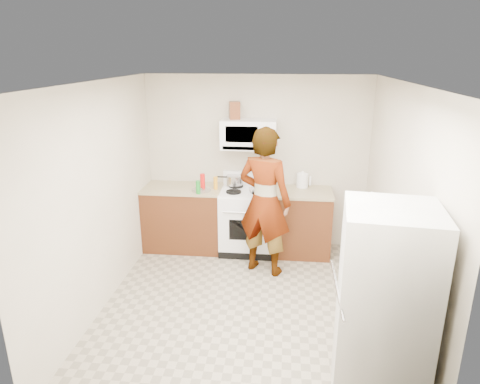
# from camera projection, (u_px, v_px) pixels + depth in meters

# --- Properties ---
(floor) EXTENTS (3.60, 3.60, 0.00)m
(floor) POSITION_uv_depth(u_px,v_px,m) (244.00, 306.00, 4.92)
(floor) COLOR gray
(floor) RESTS_ON ground
(back_wall) EXTENTS (3.20, 0.02, 2.50)m
(back_wall) POSITION_uv_depth(u_px,v_px,m) (256.00, 163.00, 6.23)
(back_wall) COLOR beige
(back_wall) RESTS_ON floor
(right_wall) EXTENTS (0.02, 3.60, 2.50)m
(right_wall) POSITION_uv_depth(u_px,v_px,m) (399.00, 209.00, 4.37)
(right_wall) COLOR beige
(right_wall) RESTS_ON floor
(cabinet_left) EXTENTS (1.12, 0.62, 0.90)m
(cabinet_left) POSITION_uv_depth(u_px,v_px,m) (184.00, 219.00, 6.30)
(cabinet_left) COLOR #552914
(cabinet_left) RESTS_ON floor
(counter_left) EXTENTS (1.14, 0.64, 0.03)m
(counter_left) POSITION_uv_depth(u_px,v_px,m) (183.00, 188.00, 6.15)
(counter_left) COLOR tan
(counter_left) RESTS_ON cabinet_left
(cabinet_right) EXTENTS (0.80, 0.62, 0.90)m
(cabinet_right) POSITION_uv_depth(u_px,v_px,m) (302.00, 223.00, 6.12)
(cabinet_right) COLOR #552914
(cabinet_right) RESTS_ON floor
(counter_right) EXTENTS (0.82, 0.64, 0.03)m
(counter_right) POSITION_uv_depth(u_px,v_px,m) (303.00, 192.00, 5.98)
(counter_right) COLOR tan
(counter_right) RESTS_ON cabinet_right
(gas_range) EXTENTS (0.76, 0.65, 1.13)m
(gas_range) POSITION_uv_depth(u_px,v_px,m) (247.00, 219.00, 6.18)
(gas_range) COLOR white
(gas_range) RESTS_ON floor
(microwave) EXTENTS (0.76, 0.38, 0.40)m
(microwave) POSITION_uv_depth(u_px,v_px,m) (249.00, 134.00, 5.93)
(microwave) COLOR white
(microwave) RESTS_ON back_wall
(person) EXTENTS (0.83, 0.69, 1.94)m
(person) POSITION_uv_depth(u_px,v_px,m) (265.00, 202.00, 5.44)
(person) COLOR tan
(person) RESTS_ON floor
(fridge) EXTENTS (0.77, 0.77, 1.70)m
(fridge) POSITION_uv_depth(u_px,v_px,m) (383.00, 309.00, 3.37)
(fridge) COLOR silver
(fridge) RESTS_ON floor
(kettle) EXTENTS (0.19, 0.19, 0.20)m
(kettle) POSITION_uv_depth(u_px,v_px,m) (302.00, 180.00, 6.12)
(kettle) COLOR white
(kettle) RESTS_ON counter_right
(jug) EXTENTS (0.17, 0.17, 0.24)m
(jug) POSITION_uv_depth(u_px,v_px,m) (235.00, 110.00, 5.88)
(jug) COLOR #612F17
(jug) RESTS_ON microwave
(saucepan) EXTENTS (0.31, 0.31, 0.13)m
(saucepan) POSITION_uv_depth(u_px,v_px,m) (235.00, 180.00, 6.19)
(saucepan) COLOR #BBB9BE
(saucepan) RESTS_ON gas_range
(tray) EXTENTS (0.28, 0.22, 0.05)m
(tray) POSITION_uv_depth(u_px,v_px,m) (259.00, 190.00, 5.96)
(tray) COLOR silver
(tray) RESTS_ON gas_range
(bottle_spray) EXTENTS (0.08, 0.08, 0.22)m
(bottle_spray) POSITION_uv_depth(u_px,v_px,m) (203.00, 182.00, 6.02)
(bottle_spray) COLOR red
(bottle_spray) RESTS_ON counter_left
(bottle_hot_sauce) EXTENTS (0.06, 0.06, 0.18)m
(bottle_hot_sauce) POSITION_uv_depth(u_px,v_px,m) (216.00, 183.00, 6.03)
(bottle_hot_sauce) COLOR orange
(bottle_hot_sauce) RESTS_ON counter_left
(bottle_green_cap) EXTENTS (0.06, 0.06, 0.19)m
(bottle_green_cap) POSITION_uv_depth(u_px,v_px,m) (198.00, 187.00, 5.83)
(bottle_green_cap) COLOR #178121
(bottle_green_cap) RESTS_ON counter_left
(pot_lid) EXTENTS (0.36, 0.36, 0.01)m
(pot_lid) POSITION_uv_depth(u_px,v_px,m) (201.00, 190.00, 5.99)
(pot_lid) COLOR silver
(pot_lid) RESTS_ON counter_left
(broom) EXTENTS (0.17, 0.22, 1.19)m
(broom) POSITION_uv_depth(u_px,v_px,m) (372.00, 235.00, 5.36)
(broom) COLOR white
(broom) RESTS_ON floor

